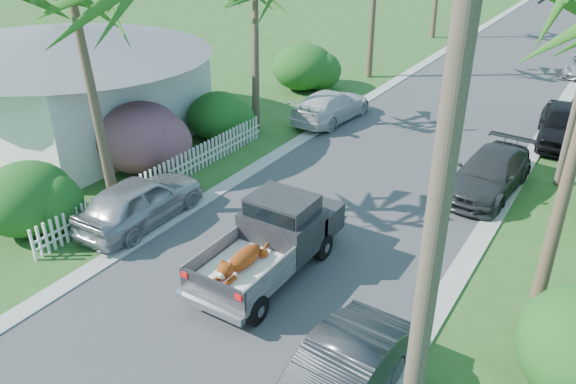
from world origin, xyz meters
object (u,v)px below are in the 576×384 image
Objects in this scene: pickup_truck at (277,235)px; parked_car_rn at (335,384)px; parked_car_ln at (140,201)px; house_left at (66,87)px; parked_car_lf at (331,106)px; parked_car_rm at (489,174)px; parked_car_rf at (563,125)px; utility_pole_a at (423,316)px.

pickup_truck is 5.12m from parked_car_rn.
house_left is at bearing -27.17° from parked_car_ln.
parked_car_lf is (-8.01, 14.64, -0.04)m from parked_car_rn.
house_left is at bearing 158.25° from parked_car_rn.
parked_car_rf is (1.40, 6.12, 0.10)m from parked_car_rm.
parked_car_rn is at bearing -23.31° from house_left.
parked_car_rn reaches higher than parked_car_rm.
house_left reaches higher than parked_car_lf.
pickup_truck is at bearing 137.72° from parked_car_rn.
parked_car_rm is 6.28m from parked_car_rf.
parked_car_rm is 8.71m from parked_car_lf.
parked_car_rn is (3.69, -3.54, -0.29)m from pickup_truck.
parked_car_rf is at bearing -160.14° from parked_car_lf.
parked_car_rm is at bearing 91.55° from parked_car_rn.
house_left is at bearing -162.16° from parked_car_rm.
parked_car_ln is at bearing -133.17° from parked_car_rf.
parked_car_rn is 17.40m from parked_car_rf.
parked_car_ln is at bearing 90.84° from parked_car_lf.
parked_car_ln is at bearing -133.33° from parked_car_rm.
utility_pole_a is at bearing 125.08° from parked_car_lf.
parked_car_ln is at bearing -177.31° from pickup_truck.
parked_car_lf is at bearing 41.08° from house_left.
parked_car_lf is at bearing 111.29° from pickup_truck.
utility_pole_a is (10.01, -16.49, 3.91)m from parked_car_lf.
parked_car_ln is (-8.60, 3.31, 0.04)m from parked_car_rn.
house_left is at bearing 154.18° from utility_pole_a.
house_left reaches higher than parked_car_rm.
utility_pole_a reaches higher than house_left.
utility_pole_a is at bearing -95.92° from parked_car_rf.
pickup_truck reaches higher than parked_car_rf.
utility_pole_a reaches higher than parked_car_rf.
parked_car_ln is (-8.60, -7.91, 0.07)m from parked_car_rm.
parked_car_rf is 0.52× the size of house_left.
house_left is at bearing 164.38° from pickup_truck.
house_left is (-18.00, -10.19, 1.33)m from parked_car_rf.
parked_car_ln is at bearing 154.05° from utility_pole_a.
parked_car_rn is 0.49× the size of house_left.
parked_car_rf is 0.99× the size of parked_car_lf.
parked_car_rf is 19.58m from utility_pole_a.
parked_car_rn is at bearing 122.50° from parked_car_lf.
parked_car_lf is at bearing 160.97° from parked_car_rm.
utility_pole_a is (18.60, -9.00, 2.48)m from house_left.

